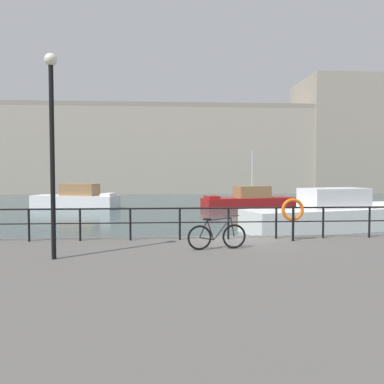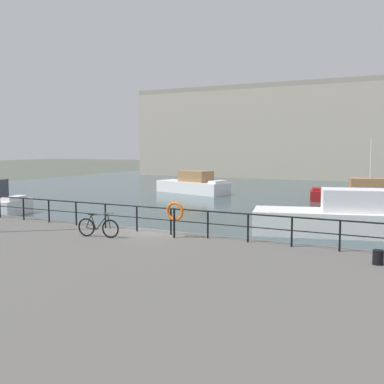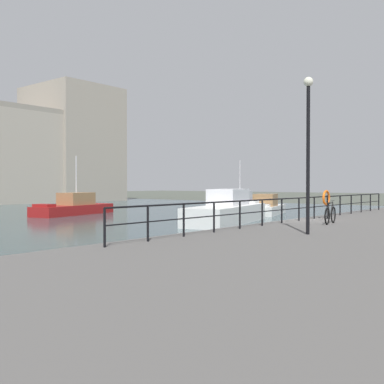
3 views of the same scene
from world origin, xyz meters
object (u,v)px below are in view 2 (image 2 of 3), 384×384
parked_bicycle (98,227)px  moored_green_narrowboat (354,219)px  moored_cabin_cruiser (366,193)px  mooring_bollard (378,257)px  life_ring_stand (175,213)px  moored_white_yacht (193,185)px

parked_bicycle → moored_green_narrowboat: bearing=44.9°
moored_cabin_cruiser → mooring_bollard: 26.58m
moored_cabin_cruiser → life_ring_stand: moored_cabin_cruiser is taller
parked_bicycle → mooring_bollard: parked_bicycle is taller
moored_white_yacht → life_ring_stand: bearing=-48.2°
moored_green_narrowboat → mooring_bollard: bearing=-93.3°
moored_white_yacht → mooring_bollard: moored_white_yacht is taller
mooring_bollard → moored_green_narrowboat: bearing=101.8°
parked_bicycle → mooring_bollard: size_ratio=3.99×
moored_green_narrowboat → parked_bicycle: 13.46m
parked_bicycle → moored_white_yacht: bearing=100.6°
moored_cabin_cruiser → life_ring_stand: bearing=66.8°
parked_bicycle → mooring_bollard: bearing=-6.2°
moored_white_yacht → moored_cabin_cruiser: bearing=17.1°
mooring_bollard → parked_bicycle: bearing=-177.2°
mooring_bollard → life_ring_stand: size_ratio=0.31×
moored_white_yacht → moored_cabin_cruiser: size_ratio=0.89×
life_ring_stand → mooring_bollard: bearing=-6.4°
moored_cabin_cruiser → parked_bicycle: bearing=61.8°
life_ring_stand → moored_white_yacht: bearing=115.7°
moored_cabin_cruiser → mooring_bollard: size_ratio=21.05×
parked_bicycle → life_ring_stand: (2.67, 1.32, 0.59)m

